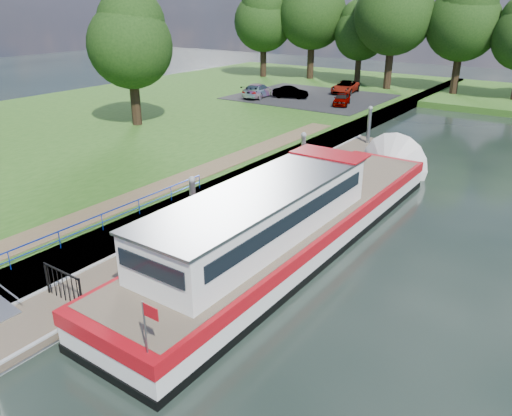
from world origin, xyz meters
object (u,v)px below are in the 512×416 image
Objects in this scene: car_a at (342,99)px; car_c at (258,90)px; pontoon at (256,205)px; barge at (301,217)px; car_b at (290,92)px; car_d at (345,87)px.

car_c is at bearing 168.92° from car_a.
car_a is at bearing 106.11° from pontoon.
barge reaches higher than car_a.
barge is 6.32× the size of car_b.
car_b is at bearing -162.18° from car_c.
car_a is at bearing 112.48° from barge.
car_d is at bearing 107.61° from pontoon.
car_a is at bearing -110.34° from car_b.
car_a is 8.52m from car_c.
car_a is at bearing -75.59° from car_d.
car_c is (-15.04, 21.77, 1.31)m from pontoon.
barge is at bearing -76.09° from car_d.
car_b is (-15.83, 24.98, 0.30)m from barge.
car_b is 0.77× the size of car_d.
car_c is at bearing 99.95° from car_b.
car_d is (-12.73, 30.57, 0.35)m from barge.
pontoon is at bearing -91.91° from car_a.
barge is at bearing -164.21° from car_b.
car_b reaches higher than car_a.
barge reaches higher than car_c.
barge is 4.84× the size of car_d.
car_d reaches higher than pontoon.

